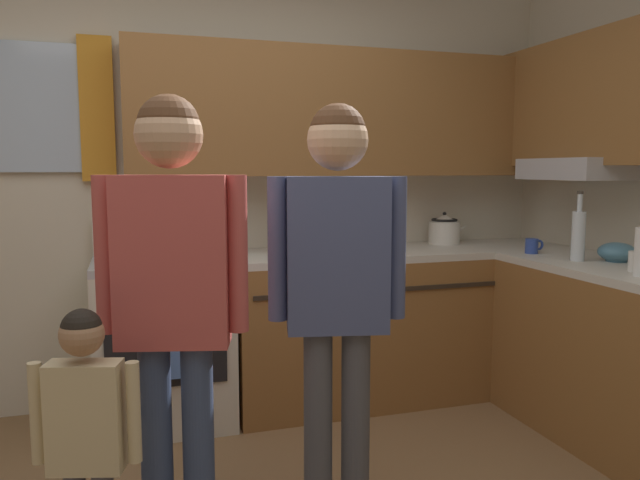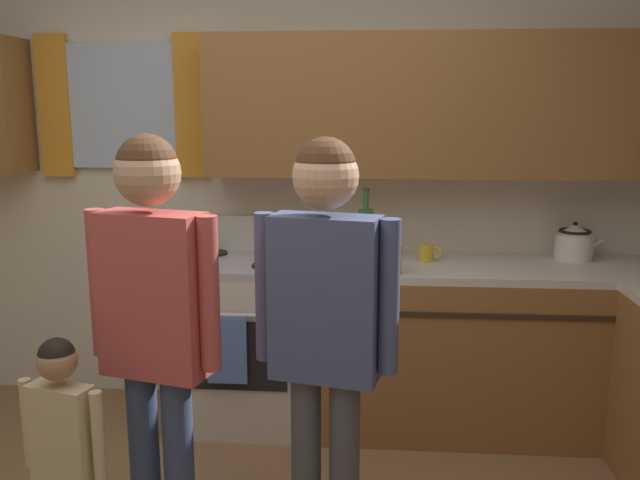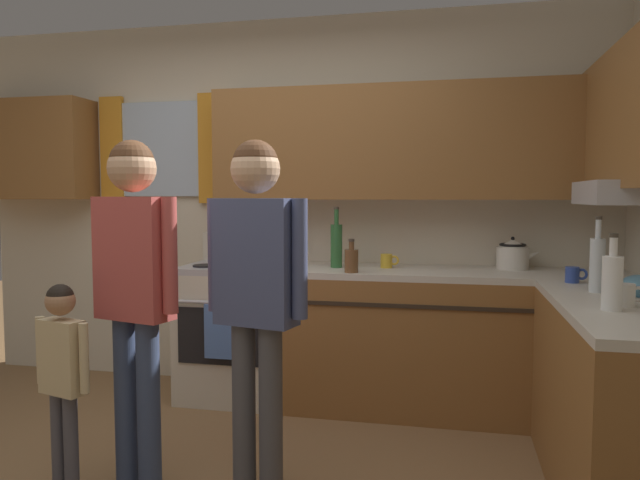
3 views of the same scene
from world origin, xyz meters
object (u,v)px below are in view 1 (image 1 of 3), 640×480
(bottle_wine_green, at_px, (283,227))
(mug_mustard_yellow, at_px, (334,243))
(small_child, at_px, (86,428))
(bottle_tall_clear, at_px, (578,234))
(bottle_squat_brown, at_px, (318,244))
(adult_in_plaid, at_px, (337,271))
(mug_cobalt_blue, at_px, (532,246))
(mixing_bowl, at_px, (617,253))
(mug_ceramic_white, at_px, (638,261))
(adult_holding_child, at_px, (173,279))
(stovetop_kettle, at_px, (444,229))
(stove_oven, at_px, (164,337))

(bottle_wine_green, distance_m, mug_mustard_yellow, 0.35)
(bottle_wine_green, relative_size, small_child, 0.41)
(mug_mustard_yellow, bearing_deg, bottle_tall_clear, -35.21)
(bottle_squat_brown, xyz_separation_m, adult_in_plaid, (-0.26, -1.05, 0.04))
(mug_cobalt_blue, xyz_separation_m, mixing_bowl, (0.22, -0.40, 0.00))
(adult_in_plaid, bearing_deg, mug_mustard_yellow, 71.69)
(bottle_squat_brown, distance_m, bottle_wine_green, 0.28)
(bottle_tall_clear, distance_m, mug_ceramic_white, 0.38)
(bottle_wine_green, bearing_deg, adult_holding_child, -118.11)
(adult_in_plaid, bearing_deg, adult_holding_child, -177.83)
(bottle_squat_brown, relative_size, mug_ceramic_white, 1.63)
(bottle_squat_brown, bearing_deg, small_child, -132.07)
(bottle_wine_green, bearing_deg, bottle_tall_clear, -26.93)
(mug_cobalt_blue, height_order, stovetop_kettle, stovetop_kettle)
(adult_holding_child, bearing_deg, mug_mustard_yellow, 53.02)
(adult_in_plaid, bearing_deg, bottle_tall_clear, 20.35)
(bottle_squat_brown, bearing_deg, stove_oven, 163.44)
(stove_oven, height_order, mug_cobalt_blue, stove_oven)
(bottle_tall_clear, distance_m, adult_holding_child, 2.19)
(mug_ceramic_white, xyz_separation_m, mug_mustard_yellow, (-1.12, 1.14, -0.00))
(small_child, bearing_deg, bottle_tall_clear, 17.39)
(adult_in_plaid, bearing_deg, stovetop_kettle, 49.54)
(mug_ceramic_white, distance_m, mug_mustard_yellow, 1.60)
(bottle_squat_brown, relative_size, bottle_wine_green, 0.52)
(bottle_squat_brown, relative_size, adult_holding_child, 0.13)
(bottle_wine_green, bearing_deg, mug_ceramic_white, -36.82)
(bottle_wine_green, height_order, mug_ceramic_white, bottle_wine_green)
(stove_oven, height_order, bottle_squat_brown, bottle_squat_brown)
(mixing_bowl, bearing_deg, stovetop_kettle, 116.79)
(bottle_squat_brown, distance_m, mixing_bowl, 1.56)
(adult_in_plaid, bearing_deg, small_child, -168.13)
(stove_oven, relative_size, bottle_squat_brown, 5.37)
(adult_holding_child, bearing_deg, bottle_wine_green, 61.89)
(mug_ceramic_white, bearing_deg, bottle_wine_green, 143.18)
(bottle_tall_clear, xyz_separation_m, mug_cobalt_blue, (-0.05, 0.31, -0.10))
(mug_mustard_yellow, relative_size, small_child, 0.12)
(mug_ceramic_white, height_order, stovetop_kettle, stovetop_kettle)
(bottle_squat_brown, height_order, bottle_tall_clear, bottle_tall_clear)
(mug_ceramic_white, distance_m, stovetop_kettle, 1.29)
(stove_oven, bearing_deg, mug_ceramic_white, -27.21)
(bottle_tall_clear, distance_m, mug_mustard_yellow, 1.34)
(bottle_squat_brown, height_order, adult_in_plaid, adult_in_plaid)
(bottle_tall_clear, relative_size, mug_ceramic_white, 2.92)
(bottle_squat_brown, xyz_separation_m, mug_mustard_yellow, (0.19, 0.28, -0.03))
(adult_holding_child, bearing_deg, bottle_tall_clear, 15.61)
(bottle_wine_green, distance_m, mixing_bowl, 1.79)
(mug_mustard_yellow, bearing_deg, mug_cobalt_blue, -23.54)
(mug_cobalt_blue, bearing_deg, stove_oven, 168.63)
(stovetop_kettle, bearing_deg, mug_cobalt_blue, -65.28)
(mixing_bowl, bearing_deg, adult_in_plaid, -164.12)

